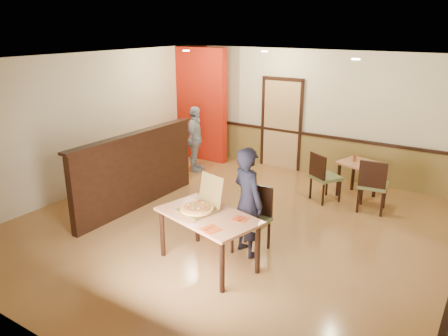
# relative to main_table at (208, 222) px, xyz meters

# --- Properties ---
(floor) EXTENTS (7.00, 7.00, 0.00)m
(floor) POSITION_rel_main_table_xyz_m (-0.32, 1.19, -0.67)
(floor) COLOR #A4723F
(floor) RESTS_ON ground
(ceiling) EXTENTS (7.00, 7.00, 0.00)m
(ceiling) POSITION_rel_main_table_xyz_m (-0.32, 1.19, 2.13)
(ceiling) COLOR black
(ceiling) RESTS_ON wall_back
(wall_back) EXTENTS (7.00, 0.00, 7.00)m
(wall_back) POSITION_rel_main_table_xyz_m (-0.32, 4.69, 0.73)
(wall_back) COLOR beige
(wall_back) RESTS_ON floor
(wall_left) EXTENTS (0.00, 7.00, 7.00)m
(wall_left) POSITION_rel_main_table_xyz_m (-3.82, 1.19, 0.73)
(wall_left) COLOR beige
(wall_left) RESTS_ON floor
(wainscot_back) EXTENTS (7.00, 0.04, 0.90)m
(wainscot_back) POSITION_rel_main_table_xyz_m (-0.32, 4.66, -0.22)
(wainscot_back) COLOR olive
(wainscot_back) RESTS_ON floor
(chair_rail_back) EXTENTS (7.00, 0.06, 0.06)m
(chair_rail_back) POSITION_rel_main_table_xyz_m (-0.32, 4.64, 0.25)
(chair_rail_back) COLOR black
(chair_rail_back) RESTS_ON wall_back
(back_door) EXTENTS (0.90, 0.06, 2.10)m
(back_door) POSITION_rel_main_table_xyz_m (-1.12, 4.65, 0.38)
(back_door) COLOR tan
(back_door) RESTS_ON wall_back
(booth_partition) EXTENTS (0.20, 3.10, 1.44)m
(booth_partition) POSITION_rel_main_table_xyz_m (-2.32, 0.99, 0.06)
(booth_partition) COLOR black
(booth_partition) RESTS_ON floor
(red_accent_panel) EXTENTS (1.60, 0.20, 2.78)m
(red_accent_panel) POSITION_rel_main_table_xyz_m (-3.22, 4.19, 0.73)
(red_accent_panel) COLOR #A91B0C
(red_accent_panel) RESTS_ON floor
(spot_a) EXTENTS (0.14, 0.14, 0.02)m
(spot_a) POSITION_rel_main_table_xyz_m (-2.62, 2.99, 2.11)
(spot_a) COLOR beige
(spot_a) RESTS_ON ceiling
(spot_b) EXTENTS (0.14, 0.14, 0.02)m
(spot_b) POSITION_rel_main_table_xyz_m (-1.12, 3.69, 2.11)
(spot_b) COLOR beige
(spot_b) RESTS_ON ceiling
(spot_c) EXTENTS (0.14, 0.14, 0.02)m
(spot_c) POSITION_rel_main_table_xyz_m (1.08, 2.69, 2.11)
(spot_c) COLOR beige
(spot_c) RESTS_ON ceiling
(main_table) EXTENTS (1.62, 1.16, 0.78)m
(main_table) POSITION_rel_main_table_xyz_m (0.00, 0.00, 0.00)
(main_table) COLOR #BF7B50
(main_table) RESTS_ON floor
(diner_chair) EXTENTS (0.51, 0.51, 1.01)m
(diner_chair) POSITION_rel_main_table_xyz_m (0.32, 0.74, -0.12)
(diner_chair) COLOR #646F41
(diner_chair) RESTS_ON floor
(side_chair_left) EXTENTS (0.66, 0.66, 0.98)m
(side_chair_left) POSITION_rel_main_table_xyz_m (0.51, 3.16, -0.14)
(side_chair_left) COLOR #646F41
(side_chair_left) RESTS_ON floor
(side_chair_right) EXTENTS (0.57, 0.57, 1.02)m
(side_chair_right) POSITION_rel_main_table_xyz_m (1.46, 3.15, -0.12)
(side_chair_right) COLOR #646F41
(side_chair_right) RESTS_ON floor
(side_table) EXTENTS (0.83, 0.83, 0.72)m
(side_table) POSITION_rel_main_table_xyz_m (1.00, 3.77, -0.13)
(side_table) COLOR #BF7B50
(side_table) RESTS_ON floor
(diner) EXTENTS (0.72, 0.62, 1.67)m
(diner) POSITION_rel_main_table_xyz_m (0.30, 0.59, 0.16)
(diner) COLOR black
(diner) RESTS_ON floor
(passerby) EXTENTS (0.68, 0.98, 1.54)m
(passerby) POSITION_rel_main_table_xyz_m (-2.68, 3.30, 0.10)
(passerby) COLOR #989AA0
(passerby) RESTS_ON floor
(pizza_box) EXTENTS (0.58, 0.64, 0.49)m
(pizza_box) POSITION_rel_main_table_xyz_m (-0.17, 0.04, 0.17)
(pizza_box) COLOR brown
(pizza_box) RESTS_ON main_table
(pizza) EXTENTS (0.55, 0.55, 0.03)m
(pizza) POSITION_rel_main_table_xyz_m (-0.19, -0.01, 0.16)
(pizza) COLOR #F6B959
(pizza) RESTS_ON pizza_box
(napkin_near) EXTENTS (0.28, 0.28, 0.01)m
(napkin_near) POSITION_rel_main_table_xyz_m (0.30, -0.36, 0.11)
(napkin_near) COLOR #C53B0D
(napkin_near) RESTS_ON main_table
(napkin_far) EXTENTS (0.21, 0.21, 0.01)m
(napkin_far) POSITION_rel_main_table_xyz_m (0.46, 0.11, 0.11)
(napkin_far) COLOR #C53B0D
(napkin_far) RESTS_ON main_table
(condiment) EXTENTS (0.06, 0.06, 0.15)m
(condiment) POSITION_rel_main_table_xyz_m (0.91, 3.78, 0.12)
(condiment) COLOR brown
(condiment) RESTS_ON side_table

